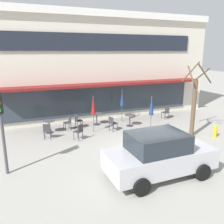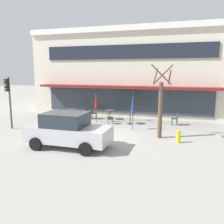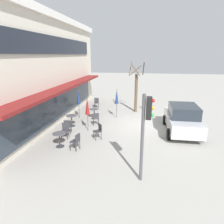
{
  "view_description": "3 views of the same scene",
  "coord_description": "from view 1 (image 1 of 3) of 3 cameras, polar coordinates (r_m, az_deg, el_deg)",
  "views": [
    {
      "loc": [
        -5.61,
        -9.37,
        4.71
      ],
      "look_at": [
        -0.52,
        3.19,
        1.22
      ],
      "focal_mm": 38.0,
      "sensor_mm": 36.0,
      "label": 1
    },
    {
      "loc": [
        4.76,
        -12.63,
        3.81
      ],
      "look_at": [
        -0.2,
        3.1,
        0.93
      ],
      "focal_mm": 38.0,
      "sensor_mm": 36.0,
      "label": 2
    },
    {
      "loc": [
        -13.11,
        0.05,
        4.7
      ],
      "look_at": [
        0.15,
        2.27,
        0.81
      ],
      "focal_mm": 32.0,
      "sensor_mm": 36.0,
      "label": 3
    }
  ],
  "objects": [
    {
      "name": "traffic_light_pole",
      "position": [
        9.67,
        -25.2,
        -1.41
      ],
      "size": [
        0.26,
        0.44,
        3.4
      ],
      "color": "#47474C",
      "rests_on": "ground"
    },
    {
      "name": "cafe_chair_4",
      "position": [
        14.76,
        -10.48,
        -2.28
      ],
      "size": [
        0.45,
        0.45,
        0.89
      ],
      "color": "#333338",
      "rests_on": "ground"
    },
    {
      "name": "cafe_chair_1",
      "position": [
        14.29,
        0.06,
        -2.58
      ],
      "size": [
        0.51,
        0.51,
        0.89
      ],
      "color": "#333338",
      "rests_on": "ground"
    },
    {
      "name": "cafe_chair_5",
      "position": [
        17.35,
        12.86,
        0.12
      ],
      "size": [
        0.47,
        0.47,
        0.89
      ],
      "color": "#333338",
      "rests_on": "ground"
    },
    {
      "name": "cafe_table_by_tree",
      "position": [
        14.44,
        -14.88,
        -2.94
      ],
      "size": [
        0.7,
        0.7,
        0.76
      ],
      "color": "#333338",
      "rests_on": "ground"
    },
    {
      "name": "ground_plane",
      "position": [
        11.9,
        8.21,
        -9.03
      ],
      "size": [
        80.0,
        80.0,
        0.0
      ],
      "primitive_type": "plane",
      "color": "#9E9B93"
    },
    {
      "name": "fire_hydrant",
      "position": [
        14.51,
        23.55,
        -4.27
      ],
      "size": [
        0.36,
        0.2,
        0.71
      ],
      "color": "gold",
      "rests_on": "ground"
    },
    {
      "name": "cafe_table_streetside",
      "position": [
        15.29,
        4.33,
        -1.52
      ],
      "size": [
        0.7,
        0.7,
        0.76
      ],
      "color": "#333338",
      "rests_on": "ground"
    },
    {
      "name": "street_tree",
      "position": [
        13.87,
        19.12,
        1.93
      ],
      "size": [
        1.12,
        1.22,
        4.16
      ],
      "color": "brown",
      "rests_on": "ground"
    },
    {
      "name": "cafe_table_near_wall",
      "position": [
        15.56,
        -3.71,
        -1.23
      ],
      "size": [
        0.7,
        0.7,
        0.76
      ],
      "color": "#333338",
      "rests_on": "ground"
    },
    {
      "name": "cafe_chair_0",
      "position": [
        14.98,
        -8.23,
        -1.93
      ],
      "size": [
        0.47,
        0.47,
        0.89
      ],
      "color": "#333338",
      "rests_on": "ground"
    },
    {
      "name": "patio_umbrella_green_folded",
      "position": [
        13.88,
        -4.54,
        1.57
      ],
      "size": [
        0.28,
        0.28,
        2.2
      ],
      "color": "#4C4C51",
      "rests_on": "ground"
    },
    {
      "name": "cafe_chair_2",
      "position": [
        13.0,
        -7.91,
        -4.48
      ],
      "size": [
        0.56,
        0.56,
        0.89
      ],
      "color": "#333338",
      "rests_on": "ground"
    },
    {
      "name": "patio_umbrella_corner_open",
      "position": [
        16.04,
        2.43,
        3.36
      ],
      "size": [
        0.28,
        0.28,
        2.2
      ],
      "color": "#4C4C51",
      "rests_on": "ground"
    },
    {
      "name": "patio_umbrella_cream_folded",
      "position": [
        13.88,
        9.47,
        1.42
      ],
      "size": [
        0.28,
        0.28,
        2.2
      ],
      "color": "#4C4C51",
      "rests_on": "ground"
    },
    {
      "name": "building_facade",
      "position": [
        20.17,
        -6.0,
        11.39
      ],
      "size": [
        17.04,
        9.1,
        7.33
      ],
      "color": "beige",
      "rests_on": "ground"
    },
    {
      "name": "cafe_chair_3",
      "position": [
        13.47,
        -15.33,
        -4.18
      ],
      "size": [
        0.48,
        0.48,
        0.89
      ],
      "color": "#333338",
      "rests_on": "ground"
    },
    {
      "name": "parked_sedan",
      "position": [
        9.35,
        11.26,
        -10.02
      ],
      "size": [
        4.22,
        2.05,
        1.76
      ],
      "color": "#B7B7BC",
      "rests_on": "ground"
    }
  ]
}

